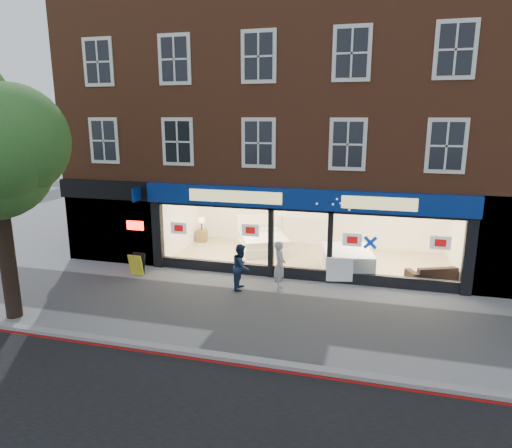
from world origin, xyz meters
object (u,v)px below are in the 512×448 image
at_px(mattress_stack, 347,261).
at_px(pedestrian_blue, 241,267).
at_px(pedestrian_grey, 280,266).
at_px(a_board, 137,265).
at_px(display_bed, 263,242).
at_px(sofa, 434,273).

bearing_deg(mattress_stack, pedestrian_blue, -144.10).
distance_m(pedestrian_grey, pedestrian_blue, 1.29).
relative_size(a_board, pedestrian_grey, 0.49).
distance_m(display_bed, mattress_stack, 4.11).
height_order(sofa, pedestrian_grey, pedestrian_grey).
xyz_separation_m(pedestrian_grey, pedestrian_blue, (-1.26, -0.28, -0.06)).
distance_m(display_bed, pedestrian_blue, 4.31).
distance_m(mattress_stack, sofa, 3.01).
relative_size(display_bed, pedestrian_grey, 1.76).
relative_size(display_bed, a_board, 3.55).
distance_m(display_bed, a_board, 5.48).
relative_size(display_bed, pedestrian_blue, 1.88).
bearing_deg(mattress_stack, pedestrian_grey, -134.25).
xyz_separation_m(sofa, a_board, (-10.39, -2.02, 0.04)).
bearing_deg(display_bed, pedestrian_blue, -110.58).
bearing_deg(pedestrian_blue, display_bed, -0.36).
bearing_deg(sofa, a_board, -11.50).
height_order(display_bed, pedestrian_blue, pedestrian_blue).
bearing_deg(mattress_stack, a_board, -163.85).
distance_m(display_bed, pedestrian_grey, 4.32).
relative_size(display_bed, mattress_stack, 1.21).
bearing_deg(display_bed, sofa, -41.69).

